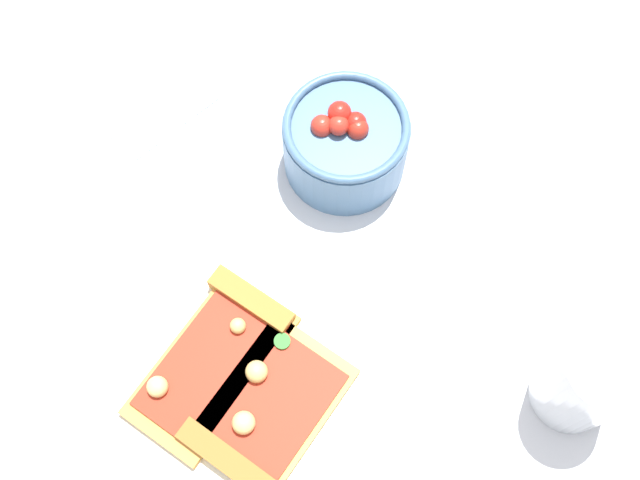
{
  "coord_description": "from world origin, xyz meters",
  "views": [
    {
      "loc": [
        0.18,
        -0.08,
        0.68
      ],
      "look_at": [
        -0.03,
        0.08,
        0.03
      ],
      "focal_mm": 43.84,
      "sensor_mm": 36.0,
      "label": 1
    }
  ],
  "objects_px": {
    "soda_glass": "(585,383)",
    "pizza_slice_far": "(216,350)",
    "pizza_slice_near": "(262,412)",
    "salad_bowl": "(345,142)",
    "plate": "(251,392)",
    "paper_napkin": "(143,94)"
  },
  "relations": [
    {
      "from": "plate",
      "to": "pizza_slice_far",
      "type": "distance_m",
      "value": 0.05
    },
    {
      "from": "plate",
      "to": "salad_bowl",
      "type": "height_order",
      "value": "salad_bowl"
    },
    {
      "from": "soda_glass",
      "to": "paper_napkin",
      "type": "height_order",
      "value": "soda_glass"
    },
    {
      "from": "salad_bowl",
      "to": "soda_glass",
      "type": "height_order",
      "value": "soda_glass"
    },
    {
      "from": "pizza_slice_near",
      "to": "pizza_slice_far",
      "type": "distance_m",
      "value": 0.07
    },
    {
      "from": "soda_glass",
      "to": "pizza_slice_far",
      "type": "bearing_deg",
      "value": -132.95
    },
    {
      "from": "soda_glass",
      "to": "paper_napkin",
      "type": "relative_size",
      "value": 1.0
    },
    {
      "from": "soda_glass",
      "to": "pizza_slice_near",
      "type": "bearing_deg",
      "value": -122.4
    },
    {
      "from": "pizza_slice_far",
      "to": "soda_glass",
      "type": "height_order",
      "value": "soda_glass"
    },
    {
      "from": "pizza_slice_near",
      "to": "salad_bowl",
      "type": "xyz_separation_m",
      "value": [
        -0.16,
        0.21,
        0.02
      ]
    },
    {
      "from": "pizza_slice_near",
      "to": "salad_bowl",
      "type": "relative_size",
      "value": 1.34
    },
    {
      "from": "pizza_slice_far",
      "to": "paper_napkin",
      "type": "xyz_separation_m",
      "value": [
        -0.27,
        0.09,
        -0.02
      ]
    },
    {
      "from": "paper_napkin",
      "to": "pizza_slice_near",
      "type": "bearing_deg",
      "value": -14.38
    },
    {
      "from": "plate",
      "to": "pizza_slice_near",
      "type": "distance_m",
      "value": 0.03
    },
    {
      "from": "pizza_slice_near",
      "to": "pizza_slice_far",
      "type": "xyz_separation_m",
      "value": [
        -0.07,
        -0.0,
        -0.0
      ]
    },
    {
      "from": "plate",
      "to": "soda_glass",
      "type": "bearing_deg",
      "value": 53.41
    },
    {
      "from": "pizza_slice_far",
      "to": "soda_glass",
      "type": "distance_m",
      "value": 0.31
    },
    {
      "from": "plate",
      "to": "pizza_slice_near",
      "type": "xyz_separation_m",
      "value": [
        0.02,
        -0.0,
        0.01
      ]
    },
    {
      "from": "salad_bowl",
      "to": "soda_glass",
      "type": "distance_m",
      "value": 0.3
    },
    {
      "from": "salad_bowl",
      "to": "soda_glass",
      "type": "xyz_separation_m",
      "value": [
        0.3,
        0.02,
        0.01
      ]
    },
    {
      "from": "paper_napkin",
      "to": "soda_glass",
      "type": "bearing_deg",
      "value": 15.95
    },
    {
      "from": "salad_bowl",
      "to": "paper_napkin",
      "type": "relative_size",
      "value": 1.07
    }
  ]
}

